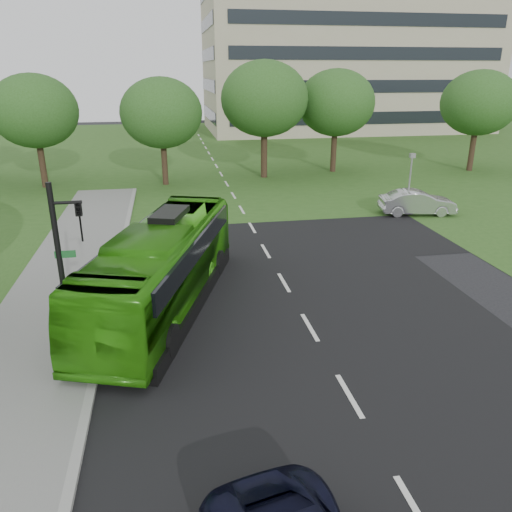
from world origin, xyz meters
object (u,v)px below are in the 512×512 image
at_px(tree_park_c, 264,99).
at_px(sedan, 417,203).
at_px(tree_park_d, 336,103).
at_px(tree_park_e, 479,103).
at_px(bus, 163,267).
at_px(office_building, 345,41).
at_px(camera_pole, 410,176).
at_px(tree_park_a, 34,111).
at_px(traffic_light, 67,264).
at_px(tree_park_b, 161,113).

xyz_separation_m(tree_park_c, sedan, (7.21, -13.05, -5.58)).
relative_size(tree_park_d, tree_park_e, 1.01).
bearing_deg(bus, tree_park_d, 77.56).
xyz_separation_m(office_building, camera_pole, (-11.96, -46.87, -10.04)).
height_order(tree_park_a, traffic_light, tree_park_a).
xyz_separation_m(office_building, tree_park_a, (-35.91, -34.65, -6.83)).
height_order(tree_park_c, bus, tree_park_c).
height_order(bus, sedan, bus).
bearing_deg(tree_park_c, office_building, 61.32).
bearing_deg(traffic_light, tree_park_d, 57.26).
bearing_deg(tree_park_d, bus, -121.11).
distance_m(tree_park_a, sedan, 27.92).
height_order(tree_park_b, camera_pole, tree_park_b).
relative_size(tree_park_e, camera_pole, 2.26).
bearing_deg(tree_park_b, sedan, -36.98).
xyz_separation_m(tree_park_b, bus, (-0.22, -21.95, -3.86)).
xyz_separation_m(tree_park_e, traffic_light, (-29.83, -26.84, -2.49)).
distance_m(office_building, tree_park_b, 44.84).
distance_m(tree_park_a, bus, 24.65).
distance_m(tree_park_d, camera_pole, 14.80).
xyz_separation_m(tree_park_c, bus, (-8.43, -23.39, -4.73)).
bearing_deg(tree_park_d, office_building, 69.72).
height_order(tree_park_b, tree_park_e, tree_park_e).
xyz_separation_m(tree_park_a, traffic_light, (6.37, -26.41, -2.32)).
relative_size(tree_park_d, camera_pole, 2.28).
bearing_deg(office_building, camera_pole, -104.31).
xyz_separation_m(tree_park_a, tree_park_d, (23.91, 2.19, 0.20)).
relative_size(tree_park_d, bus, 0.75).
bearing_deg(traffic_light, tree_park_e, 40.78).
distance_m(sedan, camera_pole, 1.82).
height_order(tree_park_d, tree_park_e, tree_park_d).
distance_m(office_building, camera_pole, 49.40).
height_order(tree_park_e, traffic_light, tree_park_e).
relative_size(sedan, camera_pole, 1.21).
distance_m(tree_park_d, sedan, 15.34).
distance_m(bus, traffic_light, 4.93).
bearing_deg(bus, tree_park_e, 58.89).
relative_size(tree_park_b, traffic_light, 1.42).
bearing_deg(tree_park_a, office_building, 43.98).
bearing_deg(sedan, traffic_light, 137.22).
bearing_deg(camera_pole, tree_park_c, 108.52).
distance_m(tree_park_d, bus, 29.26).
height_order(traffic_light, camera_pole, traffic_light).
distance_m(tree_park_a, tree_park_b, 9.20).
height_order(tree_park_c, tree_park_d, tree_park_c).
relative_size(tree_park_a, tree_park_e, 0.97).
relative_size(tree_park_b, tree_park_d, 0.93).
distance_m(tree_park_a, camera_pole, 27.08).
xyz_separation_m(tree_park_c, camera_pole, (6.56, -13.01, -3.88)).
relative_size(sedan, traffic_light, 0.81).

